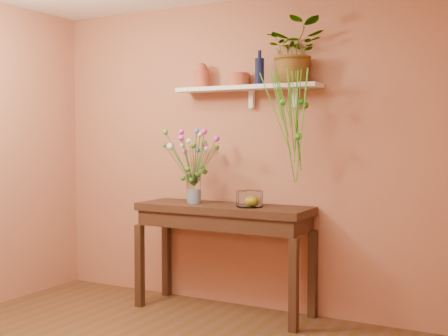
% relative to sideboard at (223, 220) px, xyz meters
% --- Properties ---
extents(room, '(4.04, 4.04, 2.70)m').
position_rel_sideboard_xyz_m(room, '(0.11, -1.74, 0.56)').
color(room, brown).
rests_on(room, ground).
extents(sideboard, '(1.52, 0.49, 0.92)m').
position_rel_sideboard_xyz_m(sideboard, '(0.00, 0.00, 0.00)').
color(sideboard, '#3A2619').
rests_on(sideboard, ground).
extents(wall_shelf, '(1.30, 0.24, 0.19)m').
position_rel_sideboard_xyz_m(wall_shelf, '(0.17, 0.14, 1.13)').
color(wall_shelf, white).
rests_on(wall_shelf, room).
extents(terracotta_jug, '(0.16, 0.16, 0.22)m').
position_rel_sideboard_xyz_m(terracotta_jug, '(-0.30, 0.14, 1.25)').
color(terracotta_jug, '#B85838').
rests_on(terracotta_jug, wall_shelf).
extents(terracotta_pot, '(0.20, 0.20, 0.12)m').
position_rel_sideboard_xyz_m(terracotta_pot, '(0.06, 0.16, 1.21)').
color(terracotta_pot, '#B85838').
rests_on(terracotta_pot, wall_shelf).
extents(blue_bottle, '(0.10, 0.10, 0.29)m').
position_rel_sideboard_xyz_m(blue_bottle, '(0.28, 0.11, 1.26)').
color(blue_bottle, '#0F1436').
rests_on(blue_bottle, wall_shelf).
extents(spider_plant, '(0.58, 0.54, 0.52)m').
position_rel_sideboard_xyz_m(spider_plant, '(0.60, 0.12, 1.41)').
color(spider_plant, '#2E7716').
rests_on(spider_plant, wall_shelf).
extents(plant_fronds, '(0.48, 0.38, 0.88)m').
position_rel_sideboard_xyz_m(plant_fronds, '(0.65, -0.04, 0.90)').
color(plant_fronds, '#2E7716').
rests_on(plant_fronds, wall_shelf).
extents(glass_vase, '(0.13, 0.13, 0.26)m').
position_rel_sideboard_xyz_m(glass_vase, '(-0.27, -0.05, 0.25)').
color(glass_vase, white).
rests_on(glass_vase, sideboard).
extents(bouquet, '(0.58, 0.47, 0.50)m').
position_rel_sideboard_xyz_m(bouquet, '(-0.27, -0.06, 0.60)').
color(bouquet, '#386B28').
rests_on(bouquet, glass_vase).
extents(glass_bowl, '(0.22, 0.22, 0.13)m').
position_rel_sideboard_xyz_m(glass_bowl, '(0.26, -0.03, 0.20)').
color(glass_bowl, white).
rests_on(glass_bowl, sideboard).
extents(lemon, '(0.09, 0.09, 0.09)m').
position_rel_sideboard_xyz_m(lemon, '(0.28, -0.04, 0.18)').
color(lemon, yellow).
rests_on(lemon, glass_bowl).
extents(carton, '(0.07, 0.06, 0.12)m').
position_rel_sideboard_xyz_m(carton, '(-0.30, -0.05, 0.19)').
color(carton, '#2A6B7E').
rests_on(carton, sideboard).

